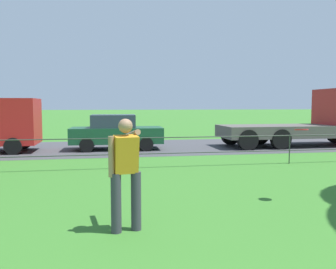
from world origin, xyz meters
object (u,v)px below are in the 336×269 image
object	(u,v)px
person_thrower	(126,171)
frisbee	(301,130)
car_dark_green_far_right	(116,132)
flatbed_truck_center	(317,121)

from	to	relation	value
person_thrower	frisbee	world-z (taller)	person_thrower
person_thrower	car_dark_green_far_right	xyz separation A→B (m)	(0.13, 10.22, -0.17)
person_thrower	car_dark_green_far_right	world-z (taller)	person_thrower
car_dark_green_far_right	flatbed_truck_center	distance (m)	9.65
person_thrower	frisbee	bearing A→B (deg)	17.03
car_dark_green_far_right	flatbed_truck_center	bearing A→B (deg)	-1.02
car_dark_green_far_right	person_thrower	bearing A→B (deg)	-90.75
car_dark_green_far_right	flatbed_truck_center	xyz separation A→B (m)	(9.64, -0.17, 0.44)
frisbee	car_dark_green_far_right	bearing A→B (deg)	110.78
flatbed_truck_center	car_dark_green_far_right	bearing A→B (deg)	178.98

